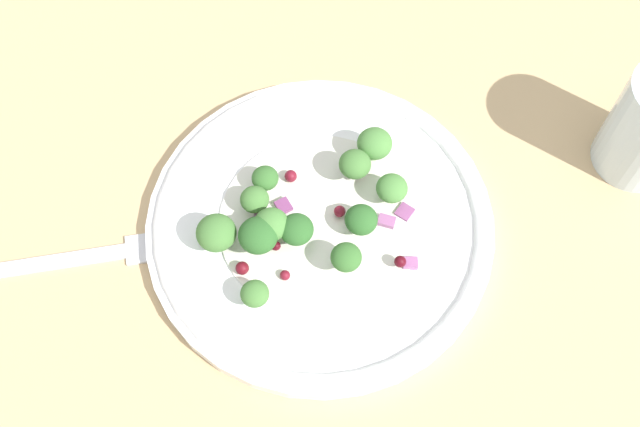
{
  "coord_description": "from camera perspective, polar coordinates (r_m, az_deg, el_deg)",
  "views": [
    {
      "loc": [
        -24.01,
        -3.01,
        54.59
      ],
      "look_at": [
        1.81,
        1.37,
        2.7
      ],
      "focal_mm": 44.04,
      "sensor_mm": 36.0,
      "label": 1
    }
  ],
  "objects": [
    {
      "name": "dressing_pool",
      "position": [
        0.59,
        0.0,
        -0.61
      ],
      "size": [
        15.37,
        15.37,
        0.2
      ],
      "primitive_type": "cylinder",
      "color": "white",
      "rests_on": "plate"
    },
    {
      "name": "onion_bit_0",
      "position": [
        0.59,
        4.85,
        -0.57
      ],
      "size": [
        1.04,
        1.4,
        0.57
      ],
      "primitive_type": "cube",
      "rotation": [
        0.0,
        0.0,
        1.44
      ],
      "color": "#A35B93",
      "rests_on": "plate"
    },
    {
      "name": "cranberry_5",
      "position": [
        0.58,
        -1.76,
        -1.08
      ],
      "size": [
        0.74,
        0.74,
        0.74
      ],
      "primitive_type": "sphere",
      "color": "maroon",
      "rests_on": "plate"
    },
    {
      "name": "onion_bit_5",
      "position": [
        0.59,
        -4.32,
        -0.1
      ],
      "size": [
        0.93,
        1.02,
        0.34
      ],
      "primitive_type": "cube",
      "rotation": [
        0.0,
        0.0,
        1.47
      ],
      "color": "#A35B93",
      "rests_on": "plate"
    },
    {
      "name": "broccoli_floret_10",
      "position": [
        0.59,
        2.55,
        3.57
      ],
      "size": [
        2.46,
        2.46,
        2.49
      ],
      "color": "#9EC684",
      "rests_on": "plate"
    },
    {
      "name": "cranberry_2",
      "position": [
        0.57,
        5.85,
        -3.49
      ],
      "size": [
        0.89,
        0.89,
        0.89
      ],
      "primitive_type": "sphere",
      "color": "#4C0A14",
      "rests_on": "plate"
    },
    {
      "name": "broccoli_floret_11",
      "position": [
        0.57,
        -1.72,
        -1.22
      ],
      "size": [
        2.53,
        2.53,
        2.56
      ],
      "color": "#8EB77A",
      "rests_on": "plate"
    },
    {
      "name": "cranberry_0",
      "position": [
        0.59,
        1.73,
        0.12
      ],
      "size": [
        0.89,
        0.89,
        0.89
      ],
      "primitive_type": "sphere",
      "color": "maroon",
      "rests_on": "plate"
    },
    {
      "name": "broccoli_floret_4",
      "position": [
        0.58,
        3.01,
        -0.48
      ],
      "size": [
        2.46,
        2.46,
        2.49
      ],
      "color": "#8EB77A",
      "rests_on": "plate"
    },
    {
      "name": "broccoli_floret_2",
      "position": [
        0.61,
        3.99,
        5.06
      ],
      "size": [
        2.72,
        2.72,
        2.76
      ],
      "color": "#9EC684",
      "rests_on": "plate"
    },
    {
      "name": "broccoli_floret_0",
      "position": [
        0.56,
        1.91,
        -3.22
      ],
      "size": [
        2.26,
        2.26,
        2.29
      ],
      "color": "#ADD18E",
      "rests_on": "plate"
    },
    {
      "name": "plate",
      "position": [
        0.6,
        0.0,
        -0.79
      ],
      "size": [
        26.49,
        26.49,
        1.7
      ],
      "color": "white",
      "rests_on": "ground_plane"
    },
    {
      "name": "fork",
      "position": [
        0.62,
        -17.98,
        -3.21
      ],
      "size": [
        7.88,
        18.14,
        0.5
      ],
      "color": "silver",
      "rests_on": "ground_plane"
    },
    {
      "name": "onion_bit_2",
      "position": [
        0.6,
        -2.66,
        0.55
      ],
      "size": [
        1.59,
        1.57,
        0.32
      ],
      "primitive_type": "cube",
      "rotation": [
        0.0,
        0.0,
        2.26
      ],
      "color": "#843D75",
      "rests_on": "plate"
    },
    {
      "name": "broccoli_floret_3",
      "position": [
        0.57,
        -4.52,
        -1.63
      ],
      "size": [
        2.92,
        2.92,
        2.95
      ],
      "color": "#9EC684",
      "rests_on": "plate"
    },
    {
      "name": "broccoli_floret_7",
      "position": [
        0.58,
        -7.54,
        -1.44
      ],
      "size": [
        2.98,
        2.98,
        3.02
      ],
      "color": "#8EB77A",
      "rests_on": "plate"
    },
    {
      "name": "cranberry_1",
      "position": [
        0.57,
        -2.56,
        -4.5
      ],
      "size": [
        0.76,
        0.76,
        0.76
      ],
      "primitive_type": "sphere",
      "color": "maroon",
      "rests_on": "plate"
    },
    {
      "name": "cranberry_6",
      "position": [
        0.58,
        -3.23,
        -2.36
      ],
      "size": [
        0.73,
        0.73,
        0.73
      ],
      "primitive_type": "sphere",
      "color": "#4C0A14",
      "rests_on": "plate"
    },
    {
      "name": "cranberry_4",
      "position": [
        0.61,
        -2.14,
        2.74
      ],
      "size": [
        0.96,
        0.96,
        0.96
      ],
      "primitive_type": "sphere",
      "color": "maroon",
      "rests_on": "plate"
    },
    {
      "name": "onion_bit_4",
      "position": [
        0.61,
        2.62,
        3.11
      ],
      "size": [
        1.12,
        1.08,
        0.57
      ],
      "primitive_type": "cube",
      "rotation": [
        0.0,
        0.0,
        1.19
      ],
      "color": "#A35B93",
      "rests_on": "plate"
    },
    {
      "name": "broccoli_floret_5",
      "position": [
        0.57,
        -3.49,
        -0.48
      ],
      "size": [
        2.57,
        2.57,
        2.6
      ],
      "color": "#ADD18E",
      "rests_on": "plate"
    },
    {
      "name": "onion_bit_3",
      "position": [
        0.58,
        6.57,
        -3.61
      ],
      "size": [
        1.02,
        1.23,
        0.59
      ],
      "primitive_type": "cube",
      "rotation": [
        0.0,
        0.0,
        1.75
      ],
      "color": "#A35B93",
      "rests_on": "plate"
    },
    {
      "name": "cranberry_3",
      "position": [
        0.57,
        -5.68,
        -3.97
      ],
      "size": [
        0.99,
        0.99,
        0.99
      ],
      "primitive_type": "sphere",
      "color": "maroon",
      "rests_on": "plate"
    },
    {
      "name": "ground_plane",
      "position": [
        0.61,
        0.99,
        -3.28
      ],
      "size": [
        180.0,
        180.0,
        2.0
      ],
      "primitive_type": "cube",
      "color": "tan"
    },
    {
      "name": "broccoli_floret_1",
      "position": [
        0.59,
        -4.77,
        1.0
      ],
      "size": [
        2.19,
        2.19,
        2.21
      ],
      "color": "#9EC684",
      "rests_on": "plate"
    },
    {
      "name": "broccoli_floret_6",
      "position": [
        0.59,
        5.24,
        1.81
      ],
      "size": [
        2.39,
        2.39,
        2.42
      ],
      "color": "#9EC684",
      "rests_on": "plate"
    },
    {
      "name": "broccoli_floret_8",
      "position": [
        0.56,
        -4.76,
        -5.85
      ],
      "size": [
        2.06,
        2.06,
        2.09
      ],
      "color": "#ADD18E",
      "rests_on": "plate"
    },
    {
      "name": "onion_bit_1",
      "position": [
        0.6,
        6.17,
        0.1
      ],
      "size": [
        1.59,
        1.56,
        0.38
      ],
      "primitive_type": "cube",
      "rotation": [
        0.0,
        0.0,
        2.7
      ],
      "color": "#934C84",
      "rests_on": "plate"
    },
    {
      "name": "broccoli_floret_9",
      "position": [
        0.6,
        -4.01,
        2.55
      ],
      "size": [
        2.06,
        2.06,
        2.09
      ],
      "color": "#9EC684",
      "rests_on": "plate"
    }
  ]
}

